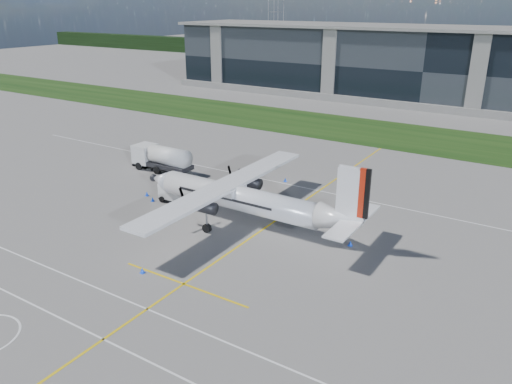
# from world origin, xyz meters

# --- Properties ---
(ground) EXTENTS (400.00, 400.00, 0.00)m
(ground) POSITION_xyz_m (0.00, 40.00, 0.00)
(ground) COLOR slate
(ground) RESTS_ON ground
(grass_strip) EXTENTS (400.00, 18.00, 0.04)m
(grass_strip) POSITION_xyz_m (0.00, 48.00, 0.02)
(grass_strip) COLOR black
(grass_strip) RESTS_ON ground
(terminal_building) EXTENTS (120.00, 20.00, 15.00)m
(terminal_building) POSITION_xyz_m (0.00, 80.00, 7.50)
(terminal_building) COLOR black
(terminal_building) RESTS_ON ground
(tree_line) EXTENTS (400.00, 6.00, 6.00)m
(tree_line) POSITION_xyz_m (0.00, 140.00, 3.00)
(tree_line) COLOR black
(tree_line) RESTS_ON ground
(pylon_west) EXTENTS (9.00, 4.60, 30.00)m
(pylon_west) POSITION_xyz_m (-80.00, 150.00, 15.00)
(pylon_west) COLOR gray
(pylon_west) RESTS_ON ground
(yellow_taxiway_centerline) EXTENTS (0.20, 70.00, 0.01)m
(yellow_taxiway_centerline) POSITION_xyz_m (3.00, 10.00, 0.01)
(yellow_taxiway_centerline) COLOR yellow
(yellow_taxiway_centerline) RESTS_ON ground
(white_lane_line) EXTENTS (90.00, 0.15, 0.01)m
(white_lane_line) POSITION_xyz_m (0.00, -14.00, 0.01)
(white_lane_line) COLOR white
(white_lane_line) RESTS_ON ground
(turboprop_aircraft) EXTENTS (24.63, 25.54, 7.66)m
(turboprop_aircraft) POSITION_xyz_m (0.70, 6.21, 3.83)
(turboprop_aircraft) COLOR white
(turboprop_aircraft) RESTS_ON ground
(fuel_tanker_truck) EXTENTS (8.80, 2.86, 3.30)m
(fuel_tanker_truck) POSITION_xyz_m (-17.74, 13.76, 1.65)
(fuel_tanker_truck) COLOR silver
(fuel_tanker_truck) RESTS_ON ground
(baggage_tug) EXTENTS (3.36, 2.02, 2.02)m
(baggage_tug) POSITION_xyz_m (-8.88, 6.62, 1.01)
(baggage_tug) COLOR silver
(baggage_tug) RESTS_ON ground
(ground_crew_person) EXTENTS (0.74, 0.90, 1.93)m
(ground_crew_person) POSITION_xyz_m (-7.11, 6.32, 0.97)
(ground_crew_person) COLOR #F25907
(ground_crew_person) RESTS_ON ground
(safety_cone_fwd) EXTENTS (0.36, 0.36, 0.50)m
(safety_cone_fwd) POSITION_xyz_m (-12.63, 6.21, 0.25)
(safety_cone_fwd) COLOR #0E46F6
(safety_cone_fwd) RESTS_ON ground
(safety_cone_tail) EXTENTS (0.36, 0.36, 0.50)m
(safety_cone_tail) POSITION_xyz_m (11.37, 6.96, 0.25)
(safety_cone_tail) COLOR #0E46F6
(safety_cone_tail) RESTS_ON ground
(safety_cone_stbdwing) EXTENTS (0.36, 0.36, 0.50)m
(safety_cone_stbdwing) POSITION_xyz_m (-1.83, 18.66, 0.25)
(safety_cone_stbdwing) COLOR #0E46F6
(safety_cone_stbdwing) RESTS_ON ground
(safety_cone_portwing) EXTENTS (0.36, 0.36, 0.50)m
(safety_cone_portwing) POSITION_xyz_m (-0.89, -6.48, 0.25)
(safety_cone_portwing) COLOR #0E46F6
(safety_cone_portwing) RESTS_ON ground
(safety_cone_nose_stbd) EXTENTS (0.36, 0.36, 0.50)m
(safety_cone_nose_stbd) POSITION_xyz_m (-10.72, 8.43, 0.25)
(safety_cone_nose_stbd) COLOR #0E46F6
(safety_cone_nose_stbd) RESTS_ON ground
(safety_cone_nose_port) EXTENTS (0.36, 0.36, 0.50)m
(safety_cone_nose_port) POSITION_xyz_m (-10.96, 5.36, 0.25)
(safety_cone_nose_port) COLOR #0E46F6
(safety_cone_nose_port) RESTS_ON ground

